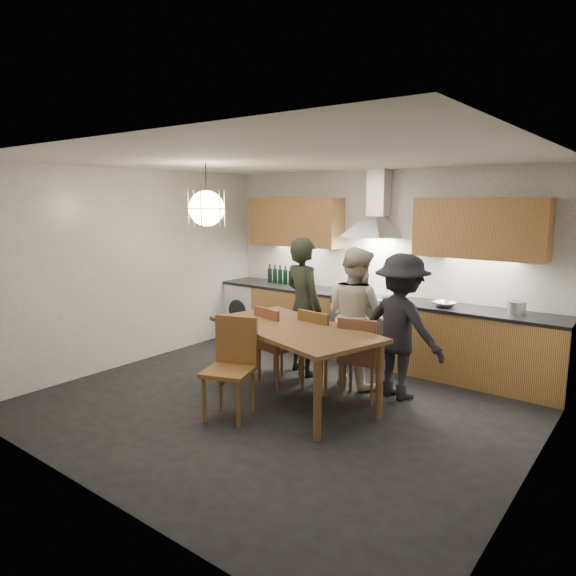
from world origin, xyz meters
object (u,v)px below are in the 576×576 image
Objects in this scene: dining_table at (293,335)px; wine_bottles at (288,275)px; chair_front at (232,360)px; chair_back_left at (274,341)px; mixing_bowl at (444,304)px; person_mid at (356,316)px; person_right at (401,327)px; person_left at (304,306)px; stock_pot at (517,308)px.

dining_table is 2.74× the size of wine_bottles.
chair_front is 1.28× the size of wine_bottles.
wine_bottles reaches higher than chair_back_left.
mixing_bowl reaches higher than chair_back_left.
person_right is (0.63, -0.09, -0.01)m from person_mid.
person_mid is at bearing -152.99° from person_left.
person_left reaches higher than wine_bottles.
person_mid reaches higher than chair_front.
person_mid is (0.72, 0.67, 0.28)m from chair_back_left.
person_right is at bearing -160.49° from person_left.
person_right reaches higher than chair_front.
person_left is (-0.44, 0.81, 0.13)m from dining_table.
stock_pot is (2.28, 1.01, 0.10)m from person_left.
person_left is 1.51m from wine_bottles.
person_left is at bearing 12.39° from person_right.
person_left is 1.07× the size of person_right.
person_left is at bearing 22.87° from person_mid.
person_right reaches higher than chair_back_left.
person_right is at bearing 58.19° from dining_table.
dining_table is 10.77× the size of stock_pot.
person_left is at bearing 77.45° from chair_front.
dining_table is at bearing -51.24° from wine_bottles.
person_mid reaches higher than person_right.
person_right reaches higher than mixing_bowl.
person_right is at bearing -133.05° from stock_pot.
person_left reaches higher than stock_pot.
wine_bottles is at bearing -45.17° from chair_back_left.
person_right is at bearing -23.97° from wine_bottles.
person_right reaches higher than stock_pot.
dining_table is 2.60m from stock_pot.
chair_front is at bearing 116.28° from person_left.
mixing_bowl is (0.77, 0.81, 0.11)m from person_mid.
chair_back_left reaches higher than dining_table.
chair_back_left is 2.00m from wine_bottles.
stock_pot reaches higher than dining_table.
wine_bottles is (-1.06, 1.06, 0.18)m from person_left.
chair_back_left is (-0.46, 0.23, -0.19)m from dining_table.
dining_table is 1.25× the size of person_left.
person_right is (1.35, 0.57, 0.26)m from chair_back_left.
chair_back_left is 3.53× the size of mixing_bowl.
mixing_bowl is at bearing 42.42° from chair_front.
wine_bottles is (-2.53, 0.15, 0.11)m from mixing_bowl.
person_mid is 1.83m from stock_pot.
dining_table is at bearing -121.02° from mixing_bowl.
chair_front reaches higher than dining_table.
stock_pot reaches higher than chair_back_left.
chair_front is (-0.27, -0.68, -0.16)m from dining_table.
wine_bottles reaches higher than stock_pot.
chair_front is (0.20, -0.92, 0.04)m from chair_back_left.
wine_bottles is at bearing -11.39° from person_right.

